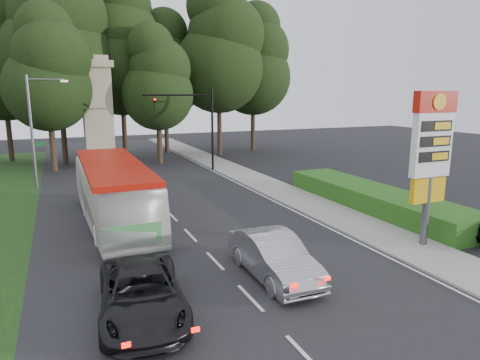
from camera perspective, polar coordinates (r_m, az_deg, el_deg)
name	(u,v)px	position (r m, az deg, el deg)	size (l,w,h in m)	color
ground	(257,305)	(14.47, 2.22, -16.33)	(120.00, 120.00, 0.00)	black
road_surface	(168,212)	(25.11, -9.58, -4.24)	(14.00, 80.00, 0.02)	black
sidewalk_right	(296,197)	(28.21, 7.45, -2.32)	(3.00, 80.00, 0.12)	gray
hedge	(374,199)	(26.63, 17.46, -2.40)	(3.00, 14.00, 1.20)	#244E14
gas_station_pylon	(431,148)	(20.12, 24.17, 3.92)	(2.10, 0.45, 6.85)	#59595E
traffic_signal_mast	(198,118)	(37.32, -5.66, 8.25)	(6.10, 0.35, 7.20)	black
streetlight_signs	(35,127)	(33.67, -25.71, 6.44)	(2.75, 0.98, 8.00)	#59595E
monument	(98,112)	(41.73, -18.46, 8.66)	(3.00, 3.00, 10.05)	tan
tree_west_near	(1,59)	(48.87, -29.23, 13.92)	(8.40, 8.40, 16.50)	#2D2116
tree_center_left	(56,35)	(44.86, -23.38, 17.35)	(10.08, 10.08, 19.80)	#2D2116
tree_center_right	(120,51)	(47.20, -15.70, 16.28)	(9.24, 9.24, 18.15)	#2D2116
tree_east_near	(164,66)	(49.98, -10.06, 14.69)	(8.12, 8.12, 15.95)	#2D2116
tree_east_mid	(219,49)	(47.73, -2.86, 17.02)	(9.52, 9.52, 18.70)	#2D2116
tree_far_east	(253,62)	(51.40, 1.78, 15.51)	(8.68, 8.68, 17.05)	#2D2116
tree_monument_left	(46,70)	(40.60, -24.43, 13.22)	(7.28, 7.28, 14.30)	#2D2116
tree_monument_right	(157,80)	(42.04, -10.98, 13.01)	(6.72, 6.72, 13.20)	#2D2116
transit_bus	(114,194)	(23.11, -16.49, -1.76)	(2.76, 11.78, 3.28)	white
sedan_silver	(274,256)	(16.11, 4.54, -10.13)	(1.74, 5.00, 1.65)	#A3A4AB
suv_charcoal	(142,293)	(13.85, -12.97, -14.50)	(2.48, 5.38, 1.49)	black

